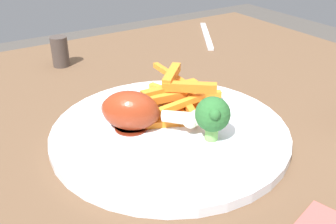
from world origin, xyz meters
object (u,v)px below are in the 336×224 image
at_px(dinner_plate, 168,130).
at_px(fork, 206,35).
at_px(chicken_drumstick_far, 134,111).
at_px(chicken_drumstick_near, 135,111).
at_px(broccoli_floret_front, 210,116).
at_px(pepper_shaker, 60,52).
at_px(dining_table, 185,198).
at_px(carrot_fries_pile, 179,98).

xyz_separation_m(dinner_plate, fork, (-0.30, -0.30, -0.00)).
bearing_deg(chicken_drumstick_far, chicken_drumstick_near, 70.33).
distance_m(dinner_plate, broccoli_floret_front, 0.07).
xyz_separation_m(fork, pepper_shaker, (0.33, 0.00, 0.02)).
height_order(broccoli_floret_front, fork, broccoli_floret_front).
bearing_deg(dining_table, chicken_drumstick_far, -22.91).
bearing_deg(carrot_fries_pile, chicken_drumstick_near, 11.47).
distance_m(dining_table, chicken_drumstick_far, 0.16).
height_order(broccoli_floret_front, pepper_shaker, broccoli_floret_front).
distance_m(broccoli_floret_front, chicken_drumstick_far, 0.10).
xyz_separation_m(broccoli_floret_front, fork, (-0.27, -0.36, -0.04)).
distance_m(dining_table, chicken_drumstick_near, 0.16).
relative_size(broccoli_floret_front, pepper_shaker, 1.01).
relative_size(broccoli_floret_front, fork, 0.28).
relative_size(carrot_fries_pile, fork, 0.83).
relative_size(dinner_plate, chicken_drumstick_near, 2.65).
xyz_separation_m(dinner_plate, pepper_shaker, (0.03, -0.30, 0.02)).
xyz_separation_m(dinner_plate, chicken_drumstick_far, (0.04, -0.02, 0.03)).
height_order(chicken_drumstick_near, chicken_drumstick_far, chicken_drumstick_near).
distance_m(dining_table, broccoli_floret_front, 0.16).
relative_size(chicken_drumstick_near, chicken_drumstick_far, 1.02).
bearing_deg(broccoli_floret_front, chicken_drumstick_far, -52.44).
distance_m(broccoli_floret_front, fork, 0.45).
bearing_deg(carrot_fries_pile, chicken_drumstick_far, 8.02).
height_order(fork, pepper_shaker, pepper_shaker).
xyz_separation_m(dining_table, fork, (-0.27, -0.31, 0.11)).
height_order(broccoli_floret_front, chicken_drumstick_far, broccoli_floret_front).
bearing_deg(carrot_fries_pile, fork, -133.43).
bearing_deg(dinner_plate, fork, -134.15).
bearing_deg(chicken_drumstick_near, dining_table, 161.52).
bearing_deg(dinner_plate, dining_table, 170.80).
distance_m(carrot_fries_pile, chicken_drumstick_near, 0.08).
height_order(chicken_drumstick_far, pepper_shaker, chicken_drumstick_far).
bearing_deg(chicken_drumstick_near, pepper_shaker, -90.44).
xyz_separation_m(carrot_fries_pile, chicken_drumstick_far, (0.07, 0.01, 0.00)).
xyz_separation_m(chicken_drumstick_far, fork, (-0.33, -0.28, -0.03)).
relative_size(dining_table, chicken_drumstick_far, 8.67).
bearing_deg(chicken_drumstick_near, chicken_drumstick_far, -109.67).
height_order(dining_table, pepper_shaker, pepper_shaker).
bearing_deg(dinner_plate, carrot_fries_pile, -139.64).
bearing_deg(carrot_fries_pile, broccoli_floret_front, 79.98).
relative_size(chicken_drumstick_near, fork, 0.58).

